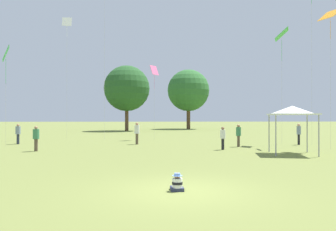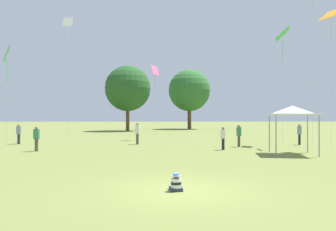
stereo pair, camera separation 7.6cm
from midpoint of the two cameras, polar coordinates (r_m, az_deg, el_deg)
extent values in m
plane|color=olive|center=(10.03, 2.11, -12.96)|extent=(300.00, 300.00, 0.00)
cube|color=#282D47|center=(10.07, 1.34, -12.62)|extent=(0.41, 0.49, 0.10)
cylinder|color=white|center=(9.95, 1.40, -11.67)|extent=(0.32, 0.32, 0.27)
cylinder|color=black|center=(9.95, 1.40, -11.67)|extent=(0.33, 0.33, 0.08)
sphere|color=brown|center=(9.91, 1.40, -10.46)|extent=(0.18, 0.18, 0.18)
cylinder|color=#6B8ED1|center=(9.91, 1.40, -10.43)|extent=(0.31, 0.31, 0.01)
cylinder|color=#6B8ED1|center=(9.90, 1.40, -10.23)|extent=(0.18, 0.18, 0.08)
cylinder|color=brown|center=(26.63, -5.52, -4.09)|extent=(0.27, 0.27, 0.87)
cylinder|color=silver|center=(26.59, -5.51, -2.42)|extent=(0.50, 0.50, 0.69)
sphere|color=#A37556|center=(26.58, -5.51, -1.47)|extent=(0.23, 0.23, 0.23)
cylinder|color=brown|center=(24.88, 12.09, -4.42)|extent=(0.25, 0.25, 0.81)
cylinder|color=#387A51|center=(24.84, 12.09, -2.74)|extent=(0.46, 0.46, 0.64)
sphere|color=#A37556|center=(24.83, 12.09, -1.78)|extent=(0.22, 0.22, 0.22)
cylinder|color=brown|center=(22.81, -22.09, -4.80)|extent=(0.27, 0.27, 0.80)
cylinder|color=#387A51|center=(22.77, -22.09, -3.01)|extent=(0.50, 0.50, 0.63)
sphere|color=#A37556|center=(22.75, -22.08, -1.99)|extent=(0.22, 0.22, 0.22)
cylinder|color=black|center=(28.08, 21.74, -3.92)|extent=(0.25, 0.25, 0.83)
cylinder|color=gray|center=(28.04, 21.74, -2.40)|extent=(0.45, 0.45, 0.66)
sphere|color=tan|center=(28.03, 21.74, -1.54)|extent=(0.22, 0.22, 0.22)
cylinder|color=#282D42|center=(29.41, -24.73, -3.77)|extent=(0.30, 0.30, 0.81)
cylinder|color=gray|center=(29.38, -24.73, -2.35)|extent=(0.55, 0.55, 0.64)
sphere|color=#A37556|center=(29.36, -24.73, -1.55)|extent=(0.22, 0.22, 0.22)
cylinder|color=black|center=(22.43, 9.43, -4.95)|extent=(0.27, 0.27, 0.76)
cylinder|color=silver|center=(22.38, 9.43, -3.21)|extent=(0.49, 0.49, 0.60)
sphere|color=brown|center=(22.36, 9.43, -2.22)|extent=(0.21, 0.21, 0.21)
cube|color=white|center=(20.73, 20.72, 0.21)|extent=(2.98, 2.98, 0.08)
cone|color=white|center=(20.73, 20.72, 0.95)|extent=(2.83, 2.83, 0.46)
cylinder|color=#99999E|center=(21.66, 17.09, -3.01)|extent=(0.07, 0.07, 2.33)
cylinder|color=#99999E|center=(22.14, 22.98, -2.94)|extent=(0.07, 0.07, 2.33)
cylinder|color=#99999E|center=(19.40, 18.16, -3.33)|extent=(0.07, 0.07, 2.33)
cylinder|color=#99999E|center=(19.93, 24.68, -3.24)|extent=(0.07, 0.07, 2.33)
cube|color=green|center=(28.50, -26.46, 9.65)|extent=(0.93, 1.35, 1.20)
cylinder|color=green|center=(28.29, -26.47, 6.88)|extent=(0.02, 0.02, 1.88)
cylinder|color=#BCB7A8|center=(28.10, -26.48, 2.50)|extent=(0.01, 0.01, 7.10)
cube|color=pink|center=(32.62, -2.46, 7.88)|extent=(0.93, 1.04, 0.95)
cylinder|color=pink|center=(32.48, -2.46, 5.99)|extent=(0.02, 0.02, 1.46)
cylinder|color=#BCB7A8|center=(32.31, -2.46, 1.87)|extent=(0.01, 0.01, 6.83)
cylinder|color=#BCB7A8|center=(28.37, 23.68, 8.75)|extent=(0.01, 0.01, 13.28)
cylinder|color=#BCB7A8|center=(33.26, -11.06, 10.43)|extent=(0.01, 0.01, 16.76)
cube|color=orange|center=(26.03, 26.35, 15.54)|extent=(1.48, 1.61, 0.81)
cylinder|color=orange|center=(25.76, 26.35, 13.22)|extent=(0.02, 0.02, 1.25)
cylinder|color=#BCB7A8|center=(25.17, 26.37, 5.32)|extent=(0.01, 0.01, 9.28)
cube|color=white|center=(36.14, -17.25, 15.36)|extent=(0.97, 0.38, 0.92)
cylinder|color=white|center=(35.89, -17.25, 13.89)|extent=(0.02, 0.02, 1.24)
cylinder|color=#BCB7A8|center=(35.01, -17.27, 5.91)|extent=(0.01, 0.01, 11.94)
cube|color=green|center=(29.03, 19.12, 13.22)|extent=(1.47, 1.63, 0.90)
cylinder|color=green|center=(28.75, 19.12, 10.65)|extent=(0.02, 0.02, 1.71)
cylinder|color=#BCB7A8|center=(28.32, 19.13, 4.36)|extent=(0.01, 0.01, 8.97)
cylinder|color=brown|center=(61.20, 3.54, 0.02)|extent=(0.69, 0.69, 5.07)
sphere|color=#2D662D|center=(61.40, 3.53, 4.39)|extent=(7.79, 7.79, 7.79)
cylinder|color=brown|center=(52.94, -7.24, -0.07)|extent=(0.57, 0.57, 4.81)
sphere|color=#235123|center=(53.14, -7.24, 4.71)|extent=(7.33, 7.33, 7.33)
camera|label=1|loc=(0.04, -90.12, 0.00)|focal=35.00mm
camera|label=2|loc=(0.04, 89.88, 0.00)|focal=35.00mm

